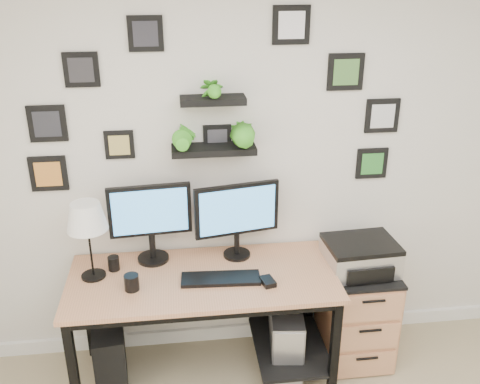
{
  "coord_description": "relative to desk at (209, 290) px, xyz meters",
  "views": [
    {
      "loc": [
        -0.52,
        -1.1,
        2.48
      ],
      "look_at": [
        -0.15,
        1.83,
        1.2
      ],
      "focal_mm": 40.0,
      "sensor_mm": 36.0,
      "label": 1
    }
  ],
  "objects": [
    {
      "name": "room",
      "position": [
        0.37,
        0.32,
        -0.58
      ],
      "size": [
        4.0,
        4.0,
        4.0
      ],
      "color": "tan",
      "rests_on": "ground"
    },
    {
      "name": "desk",
      "position": [
        0.0,
        0.0,
        0.0
      ],
      "size": [
        1.6,
        0.7,
        0.75
      ],
      "color": "tan",
      "rests_on": "ground"
    },
    {
      "name": "monitor_left",
      "position": [
        -0.33,
        0.19,
        0.42
      ],
      "size": [
        0.5,
        0.21,
        0.51
      ],
      "color": "black",
      "rests_on": "desk"
    },
    {
      "name": "monitor_right",
      "position": [
        0.2,
        0.18,
        0.42
      ],
      "size": [
        0.53,
        0.2,
        0.49
      ],
      "color": "black",
      "rests_on": "desk"
    },
    {
      "name": "keyboard",
      "position": [
        0.07,
        -0.09,
        0.14
      ],
      "size": [
        0.47,
        0.17,
        0.02
      ],
      "primitive_type": "cube",
      "rotation": [
        0.0,
        0.0,
        -0.06
      ],
      "color": "black",
      "rests_on": "desk"
    },
    {
      "name": "mouse",
      "position": [
        0.34,
        -0.16,
        0.14
      ],
      "size": [
        0.09,
        0.12,
        0.03
      ],
      "primitive_type": "cube",
      "rotation": [
        0.0,
        0.0,
        0.24
      ],
      "color": "black",
      "rests_on": "desk"
    },
    {
      "name": "table_lamp",
      "position": [
        -0.68,
        0.04,
        0.51
      ],
      "size": [
        0.24,
        0.24,
        0.48
      ],
      "color": "black",
      "rests_on": "desk"
    },
    {
      "name": "mug",
      "position": [
        -0.44,
        -0.12,
        0.17
      ],
      "size": [
        0.08,
        0.08,
        0.1
      ],
      "primitive_type": "cylinder",
      "color": "black",
      "rests_on": "desk"
    },
    {
      "name": "pen_cup",
      "position": [
        -0.57,
        0.11,
        0.17
      ],
      "size": [
        0.07,
        0.07,
        0.09
      ],
      "primitive_type": "cylinder",
      "color": "black",
      "rests_on": "desk"
    },
    {
      "name": "pc_tower_black",
      "position": [
        -0.63,
        0.0,
        -0.42
      ],
      "size": [
        0.24,
        0.44,
        0.42
      ],
      "primitive_type": "cube",
      "rotation": [
        0.0,
        0.0,
        0.12
      ],
      "color": "black",
      "rests_on": "ground"
    },
    {
      "name": "pc_tower_grey",
      "position": [
        0.49,
        -0.01,
        -0.4
      ],
      "size": [
        0.25,
        0.47,
        0.45
      ],
      "color": "gray",
      "rests_on": "ground"
    },
    {
      "name": "file_cabinet",
      "position": [
        0.98,
        0.06,
        -0.29
      ],
      "size": [
        0.43,
        0.53,
        0.67
      ],
      "color": "tan",
      "rests_on": "ground"
    },
    {
      "name": "printer",
      "position": [
        0.96,
        0.05,
        0.14
      ],
      "size": [
        0.46,
        0.38,
        0.2
      ],
      "color": "silver",
      "rests_on": "file_cabinet"
    },
    {
      "name": "wall_decor",
      "position": [
        0.08,
        0.26,
        1.03
      ],
      "size": [
        2.26,
        0.18,
        1.07
      ],
      "color": "black",
      "rests_on": "ground"
    }
  ]
}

